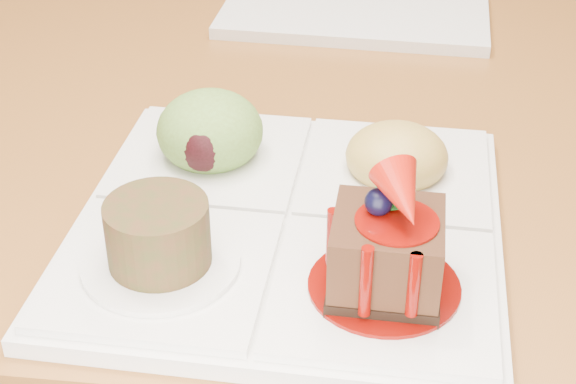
# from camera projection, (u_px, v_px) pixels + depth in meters

# --- Properties ---
(ground) EXTENTS (6.00, 6.00, 0.00)m
(ground) POSITION_uv_depth(u_px,v_px,m) (238.00, 319.00, 1.65)
(ground) COLOR #4F2716
(sampler_plate) EXTENTS (0.29, 0.29, 0.11)m
(sampler_plate) POSITION_uv_depth(u_px,v_px,m) (286.00, 205.00, 0.59)
(sampler_plate) COLOR silver
(sampler_plate) RESTS_ON dining_table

